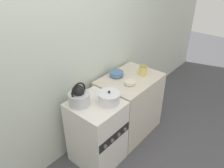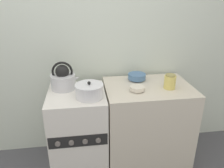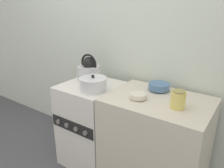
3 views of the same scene
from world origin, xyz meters
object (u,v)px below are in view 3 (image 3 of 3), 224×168
at_px(enamel_bowl, 159,86).
at_px(storage_jar, 178,100).
at_px(small_ceramic_bowl, 138,96).
at_px(stove, 92,124).
at_px(kettle, 89,70).
at_px(cooking_pot, 93,84).

xyz_separation_m(enamel_bowl, storage_jar, (0.25, -0.24, 0.03)).
bearing_deg(enamel_bowl, small_ceramic_bowl, -103.21).
bearing_deg(small_ceramic_bowl, enamel_bowl, 76.79).
height_order(stove, small_ceramic_bowl, small_ceramic_bowl).
height_order(enamel_bowl, small_ceramic_bowl, enamel_bowl).
bearing_deg(small_ceramic_bowl, stove, 173.64).
bearing_deg(small_ceramic_bowl, kettle, 164.57).
relative_size(enamel_bowl, storage_jar, 1.32).
bearing_deg(stove, storage_jar, -2.95).
distance_m(kettle, enamel_bowl, 0.73).
relative_size(stove, kettle, 3.01).
distance_m(stove, enamel_bowl, 0.80).
height_order(cooking_pot, enamel_bowl, cooking_pot).
bearing_deg(stove, kettle, 133.16).
height_order(small_ceramic_bowl, storage_jar, storage_jar).
bearing_deg(storage_jar, cooking_pot, -175.87).
distance_m(small_ceramic_bowl, storage_jar, 0.31).
xyz_separation_m(stove, kettle, (-0.11, 0.12, 0.52)).
bearing_deg(stove, cooking_pot, -39.94).
distance_m(stove, cooking_pot, 0.51).
height_order(enamel_bowl, storage_jar, storage_jar).
bearing_deg(kettle, storage_jar, -9.68).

